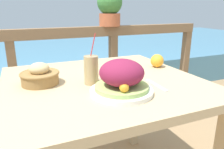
{
  "coord_description": "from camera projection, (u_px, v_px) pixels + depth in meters",
  "views": [
    {
      "loc": [
        -0.39,
        -1.03,
        1.14
      ],
      "look_at": [
        0.0,
        -0.11,
        0.83
      ],
      "focal_mm": 35.0,
      "sensor_mm": 36.0,
      "label": 1
    }
  ],
  "objects": [
    {
      "name": "patio_table",
      "position": [
        103.0,
        97.0,
        1.19
      ],
      "size": [
        1.01,
        0.97,
        0.77
      ],
      "color": "tan",
      "rests_on": "ground_plane"
    },
    {
      "name": "railing_fence",
      "position": [
        67.0,
        58.0,
        1.97
      ],
      "size": [
        2.8,
        0.08,
        0.98
      ],
      "color": "brown",
      "rests_on": "ground_plane"
    },
    {
      "name": "sea_backdrop",
      "position": [
        41.0,
        57.0,
        4.31
      ],
      "size": [
        12.0,
        4.0,
        0.43
      ],
      "color": "teal",
      "rests_on": "ground_plane"
    },
    {
      "name": "salad_plate",
      "position": [
        122.0,
        79.0,
        0.96
      ],
      "size": [
        0.28,
        0.28,
        0.16
      ],
      "color": "white",
      "rests_on": "patio_table"
    },
    {
      "name": "drink_glass",
      "position": [
        91.0,
        70.0,
        1.08
      ],
      "size": [
        0.07,
        0.07,
        0.25
      ],
      "color": "tan",
      "rests_on": "patio_table"
    },
    {
      "name": "bread_basket",
      "position": [
        40.0,
        76.0,
        1.08
      ],
      "size": [
        0.19,
        0.19,
        0.11
      ],
      "color": "olive",
      "rests_on": "patio_table"
    },
    {
      "name": "potted_plant",
      "position": [
        110.0,
        7.0,
        2.0
      ],
      "size": [
        0.23,
        0.23,
        0.33
      ],
      "color": "#B75B38",
      "rests_on": "railing_fence"
    },
    {
      "name": "knife",
      "position": [
        156.0,
        85.0,
        1.07
      ],
      "size": [
        0.02,
        0.18,
        0.0
      ],
      "color": "silver",
      "rests_on": "patio_table"
    },
    {
      "name": "orange_near_basket",
      "position": [
        157.0,
        61.0,
        1.4
      ],
      "size": [
        0.08,
        0.08,
        0.08
      ],
      "color": "#F9A328",
      "rests_on": "patio_table"
    }
  ]
}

